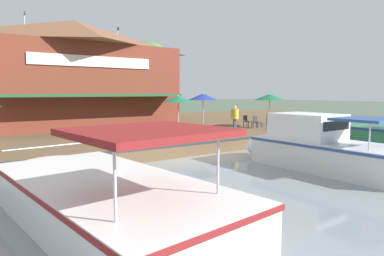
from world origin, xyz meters
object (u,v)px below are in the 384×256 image
Objects in this scene: waterfront_restaurant at (76,73)px; motorboat_mid_row at (313,147)px; cafe_chair_far_corner_seat at (189,131)px; patio_umbrella_back_row at (203,97)px; patio_umbrella_by_entrance at (178,99)px; motorboat_distant_upstream at (381,137)px; person_near_entrance at (235,115)px; cafe_chair_beside_entrance at (256,121)px; cafe_chair_back_row_seat at (247,121)px; patio_umbrella_mid_patio_right at (270,97)px; tree_behind_restaurant at (149,66)px; motorboat_outer_channel at (92,191)px; mooring_post at (152,137)px; cafe_chair_mid_patio at (288,123)px; cafe_chair_under_first_umbrella at (270,118)px.

motorboat_mid_row is at bearing 13.39° from waterfront_restaurant.
patio_umbrella_back_row is at bearing 135.27° from cafe_chair_far_corner_seat.
motorboat_distant_upstream is at bearing 45.48° from patio_umbrella_by_entrance.
person_near_entrance is (0.37, 4.04, -1.07)m from patio_umbrella_by_entrance.
patio_umbrella_by_entrance is 6.83m from cafe_chair_beside_entrance.
waterfront_restaurant is at bearing -131.08° from cafe_chair_back_row_seat.
patio_umbrella_back_row is at bearing -101.68° from patio_umbrella_mid_patio_right.
motorboat_distant_upstream is at bearing 32.37° from waterfront_restaurant.
patio_umbrella_mid_patio_right is (-0.45, 8.12, 0.06)m from patio_umbrella_by_entrance.
motorboat_outer_channel is at bearing -30.90° from tree_behind_restaurant.
mooring_post is at bearing -68.20° from cafe_chair_far_corner_seat.
patio_umbrella_mid_patio_right is at bearing 106.54° from cafe_chair_far_corner_seat.
patio_umbrella_by_entrance is at bearing -95.20° from person_near_entrance.
tree_behind_restaurant is at bearing -169.65° from patio_umbrella_mid_patio_right.
motorboat_mid_row is 23.36m from tree_behind_restaurant.
tree_behind_restaurant is at bearing -173.89° from cafe_chair_mid_patio.
patio_umbrella_by_entrance is at bearing -79.28° from cafe_chair_under_first_umbrella.
mooring_post reaches higher than cafe_chair_far_corner_seat.
motorboat_outer_channel reaches higher than mooring_post.
cafe_chair_mid_patio is 0.11× the size of tree_behind_restaurant.
patio_umbrella_back_row is (-1.53, 2.92, 0.10)m from patio_umbrella_by_entrance.
motorboat_distant_upstream is 6.63m from motorboat_mid_row.
tree_behind_restaurant reaches higher than patio_umbrella_mid_patio_right.
patio_umbrella_by_entrance is 8.13m from patio_umbrella_mid_patio_right.
cafe_chair_far_corner_seat is at bearing -21.23° from tree_behind_restaurant.
mooring_post reaches higher than cafe_chair_under_first_umbrella.
motorboat_mid_row is at bearing -19.92° from person_near_entrance.
waterfront_restaurant is at bearing -147.63° from motorboat_distant_upstream.
cafe_chair_beside_entrance is (0.82, 0.13, 0.00)m from cafe_chair_back_row_seat.
patio_umbrella_mid_patio_right is 0.34× the size of motorboat_mid_row.
cafe_chair_far_corner_seat is 0.89× the size of mooring_post.
cafe_chair_beside_entrance is at bearing 4.20° from tree_behind_restaurant.
patio_umbrella_by_entrance is 2.82m from cafe_chair_far_corner_seat.
motorboat_mid_row is at bearing -43.98° from cafe_chair_mid_patio.
patio_umbrella_mid_patio_right is 2.25m from cafe_chair_beside_entrance.
person_near_entrance reaches higher than cafe_chair_back_row_seat.
motorboat_distant_upstream is 22.51m from tree_behind_restaurant.
cafe_chair_beside_entrance is 0.11× the size of tree_behind_restaurant.
tree_behind_restaurant is (-17.46, 9.08, 4.59)m from mooring_post.
patio_umbrella_mid_patio_right is 18.51m from motorboat_outer_channel.
waterfront_restaurant is at bearing -120.60° from cafe_chair_under_first_umbrella.
mooring_post is 20.20m from tree_behind_restaurant.
patio_umbrella_mid_patio_right is at bearing 177.72° from motorboat_distant_upstream.
patio_umbrella_mid_patio_right reaches higher than cafe_chair_back_row_seat.
motorboat_distant_upstream reaches higher than cafe_chair_beside_entrance.
cafe_chair_beside_entrance is at bearing -82.97° from patio_umbrella_mid_patio_right.
patio_umbrella_mid_patio_right is 2.85× the size of cafe_chair_far_corner_seat.
person_near_entrance is (1.46, -2.45, 0.55)m from cafe_chair_back_row_seat.
person_near_entrance reaches higher than cafe_chair_mid_patio.
waterfront_restaurant is at bearing -137.44° from cafe_chair_mid_patio.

